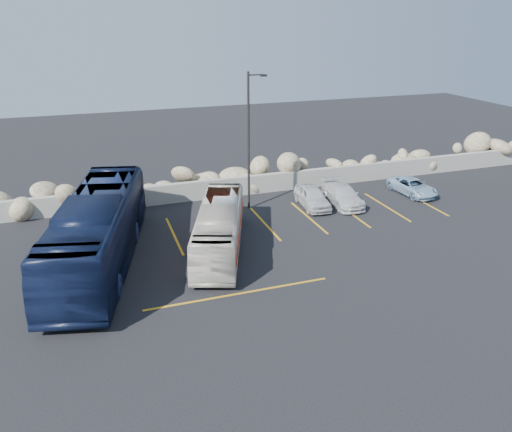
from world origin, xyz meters
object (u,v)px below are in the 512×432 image
object	(u,v)px
car_a	(312,197)
vintage_bus	(219,228)
tour_coach	(98,231)
lamppost	(249,138)
car_d	(413,187)
car_c	(343,195)

from	to	relation	value
car_a	vintage_bus	bearing A→B (deg)	-145.10
tour_coach	car_a	size ratio (longest dim) A/B	3.32
lamppost	car_d	distance (m)	11.48
vintage_bus	car_d	bearing A→B (deg)	35.32
car_d	car_c	bearing A→B (deg)	177.56
lamppost	car_d	world-z (taller)	lamppost
vintage_bus	car_c	size ratio (longest dim) A/B	2.09
lamppost	tour_coach	size ratio (longest dim) A/B	0.67
lamppost	tour_coach	xyz separation A→B (m)	(-8.83, -4.53, -2.63)
car_c	car_d	world-z (taller)	car_c
vintage_bus	lamppost	bearing A→B (deg)	76.77
lamppost	car_a	world-z (taller)	lamppost
car_a	car_d	distance (m)	7.12
lamppost	car_a	bearing A→B (deg)	-14.71
vintage_bus	car_d	world-z (taller)	vintage_bus
tour_coach	car_a	xyz separation A→B (m)	(12.50, 3.56, -1.05)
tour_coach	car_a	distance (m)	13.04
lamppost	car_c	distance (m)	6.84
lamppost	vintage_bus	distance (m)	6.66
lamppost	car_c	world-z (taller)	lamppost
lamppost	car_d	bearing A→B (deg)	-5.44
vintage_bus	car_d	size ratio (longest dim) A/B	2.30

